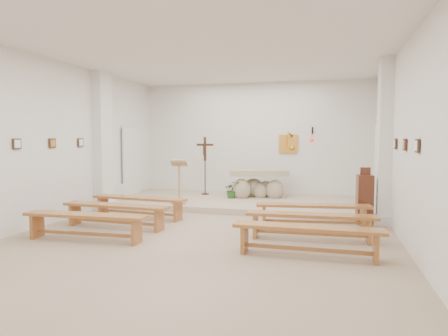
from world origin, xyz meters
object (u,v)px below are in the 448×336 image
(bench_left_third, at_px, (85,220))
(bench_right_third, at_px, (308,234))
(altar, at_px, (258,186))
(crucifix_stand, at_px, (205,161))
(bench_right_second, at_px, (311,220))
(bench_right_front, at_px, (313,210))
(bench_left_second, at_px, (115,210))
(lectern, at_px, (179,182))
(donation_pedestal, at_px, (365,199))
(bench_left_front, at_px, (139,202))

(bench_left_third, relative_size, bench_right_third, 1.00)
(bench_left_third, bearing_deg, altar, 63.75)
(crucifix_stand, relative_size, bench_right_second, 0.74)
(bench_left_third, height_order, bench_right_third, same)
(altar, relative_size, bench_right_front, 0.76)
(bench_left_second, height_order, bench_left_third, same)
(lectern, relative_size, donation_pedestal, 0.95)
(bench_left_third, bearing_deg, bench_left_second, 88.04)
(bench_left_front, xyz_separation_m, bench_right_second, (3.89, -1.04, 0.00))
(lectern, height_order, donation_pedestal, lectern)
(bench_right_front, xyz_separation_m, bench_right_third, (0.00, -2.08, 0.00))
(bench_left_second, relative_size, bench_right_second, 1.00)
(crucifix_stand, relative_size, bench_right_front, 0.74)
(donation_pedestal, relative_size, bench_right_front, 0.52)
(crucifix_stand, relative_size, bench_left_front, 0.74)
(bench_right_front, distance_m, bench_right_third, 2.08)
(altar, relative_size, lectern, 1.54)
(bench_left_second, bearing_deg, bench_left_third, -86.76)
(lectern, distance_m, crucifix_stand, 1.79)
(altar, height_order, bench_right_third, altar)
(bench_left_second, distance_m, bench_left_third, 1.04)
(lectern, distance_m, bench_left_front, 1.41)
(bench_left_second, bearing_deg, bench_right_front, 18.24)
(bench_left_second, relative_size, bench_right_third, 1.01)
(donation_pedestal, xyz_separation_m, bench_right_front, (-1.05, -0.69, -0.17))
(bench_right_third, bearing_deg, bench_left_third, -179.41)
(lectern, bearing_deg, bench_left_third, -110.20)
(lectern, bearing_deg, bench_left_second, -113.81)
(bench_left_front, height_order, bench_right_second, same)
(donation_pedestal, bearing_deg, crucifix_stand, 146.04)
(donation_pedestal, height_order, bench_right_second, donation_pedestal)
(altar, relative_size, bench_left_third, 0.76)
(bench_left_front, bearing_deg, bench_right_third, -22.82)
(lectern, bearing_deg, bench_left_front, -122.79)
(bench_right_second, bearing_deg, bench_left_third, -167.43)
(bench_right_front, xyz_separation_m, bench_left_third, (-3.89, -2.08, 0.00))
(bench_left_front, distance_m, bench_right_front, 3.89)
(altar, height_order, bench_right_front, altar)
(crucifix_stand, relative_size, bench_left_third, 0.74)
(altar, bearing_deg, bench_right_front, -73.39)
(bench_right_second, height_order, bench_right_third, same)
(crucifix_stand, bearing_deg, donation_pedestal, -23.85)
(bench_left_second, distance_m, bench_right_third, 4.02)
(bench_left_front, xyz_separation_m, bench_left_second, (0.00, -1.04, 0.00))
(bench_right_second, xyz_separation_m, bench_right_third, (0.00, -1.04, 0.00))
(crucifix_stand, bearing_deg, bench_left_third, -92.58)
(bench_right_second, bearing_deg, crucifix_stand, 126.35)
(crucifix_stand, xyz_separation_m, bench_left_front, (-0.63, -3.01, -0.77))
(donation_pedestal, distance_m, bench_left_second, 5.23)
(lectern, height_order, crucifix_stand, crucifix_stand)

